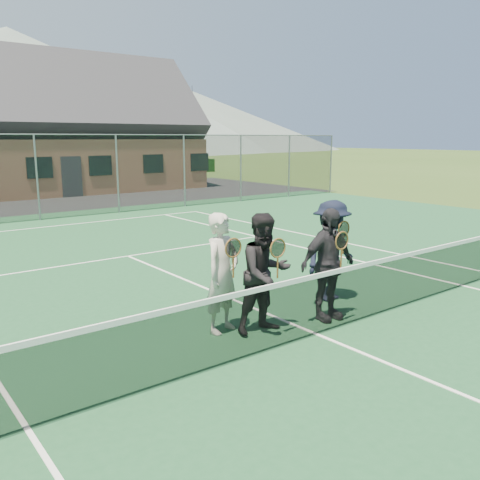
{
  "coord_description": "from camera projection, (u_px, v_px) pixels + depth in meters",
  "views": [
    {
      "loc": [
        -5.23,
        -4.92,
        2.89
      ],
      "look_at": [
        -0.29,
        1.5,
        1.25
      ],
      "focal_mm": 38.0,
      "sensor_mm": 36.0,
      "label": 1
    }
  ],
  "objects": [
    {
      "name": "player_c",
      "position": [
        328.0,
        265.0,
        8.01
      ],
      "size": [
        1.08,
        0.54,
        1.8
      ],
      "color": "#242328",
      "rests_on": "court_surface"
    },
    {
      "name": "clubhouse",
      "position": [
        51.0,
        117.0,
        27.76
      ],
      "size": [
        15.6,
        8.2,
        7.7
      ],
      "color": "#9E6B4C",
      "rests_on": "ground"
    },
    {
      "name": "perimeter_fence",
      "position": [
        37.0,
        177.0,
        17.7
      ],
      "size": [
        30.07,
        0.07,
        3.02
      ],
      "color": "slate",
      "rests_on": "ground"
    },
    {
      "name": "court_markings",
      "position": [
        317.0,
        334.0,
        7.52
      ],
      "size": [
        11.03,
        23.83,
        0.01
      ],
      "color": "white",
      "rests_on": "court_surface"
    },
    {
      "name": "tree_d",
      "position": [
        117.0,
        99.0,
        39.18
      ],
      "size": [
        3.2,
        3.2,
        7.77
      ],
      "color": "#372114",
      "rests_on": "ground"
    },
    {
      "name": "tree_e",
      "position": [
        184.0,
        103.0,
        42.77
      ],
      "size": [
        3.2,
        3.2,
        7.77
      ],
      "color": "#332212",
      "rests_on": "ground"
    },
    {
      "name": "player_a",
      "position": [
        222.0,
        273.0,
        7.5
      ],
      "size": [
        0.76,
        0.61,
        1.8
      ],
      "color": "beige",
      "rests_on": "court_surface"
    },
    {
      "name": "player_d",
      "position": [
        331.0,
        251.0,
        8.99
      ],
      "size": [
        1.2,
        0.74,
        1.8
      ],
      "color": "black",
      "rests_on": "court_surface"
    },
    {
      "name": "hill_centre",
      "position": [
        12.0,
        92.0,
        91.08
      ],
      "size": [
        120.0,
        120.0,
        22.0
      ],
      "primitive_type": "cone",
      "color": "slate",
      "rests_on": "ground"
    },
    {
      "name": "hill_east",
      "position": [
        180.0,
        119.0,
        112.81
      ],
      "size": [
        90.0,
        90.0,
        14.0
      ],
      "primitive_type": "cone",
      "color": "#54655E",
      "rests_on": "ground"
    },
    {
      "name": "court_surface",
      "position": [
        317.0,
        335.0,
        7.52
      ],
      "size": [
        30.0,
        30.0,
        0.02
      ],
      "primitive_type": "cube",
      "color": "#1C4C2B",
      "rests_on": "ground"
    },
    {
      "name": "tennis_net",
      "position": [
        318.0,
        301.0,
        7.42
      ],
      "size": [
        11.68,
        0.08,
        1.1
      ],
      "color": "slate",
      "rests_on": "ground"
    },
    {
      "name": "player_b",
      "position": [
        265.0,
        273.0,
        7.48
      ],
      "size": [
        0.93,
        0.75,
        1.8
      ],
      "color": "black",
      "rests_on": "court_surface"
    }
  ]
}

